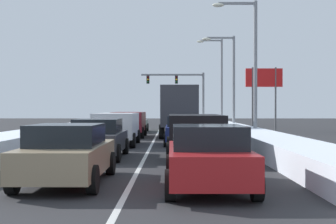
# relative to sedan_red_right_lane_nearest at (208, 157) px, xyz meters

# --- Properties ---
(ground_plane) EXTENTS (133.22, 133.22, 0.00)m
(ground_plane) POSITION_rel_sedan_red_right_lane_nearest_xyz_m (-1.88, 14.15, -0.76)
(ground_plane) COLOR #28282B
(lane_stripe_between_right_lane_and_center_lane) EXTENTS (0.14, 56.36, 0.01)m
(lane_stripe_between_right_lane_and_center_lane) POSITION_rel_sedan_red_right_lane_nearest_xyz_m (-1.88, 19.28, -0.76)
(lane_stripe_between_right_lane_and_center_lane) COLOR silver
(lane_stripe_between_right_lane_and_center_lane) RESTS_ON ground
(snow_bank_right_shoulder) EXTENTS (2.14, 56.36, 0.76)m
(snow_bank_right_shoulder) POSITION_rel_sedan_red_right_lane_nearest_xyz_m (3.42, 19.28, -0.39)
(snow_bank_right_shoulder) COLOR silver
(snow_bank_right_shoulder) RESTS_ON ground
(snow_bank_left_shoulder) EXTENTS (2.12, 56.36, 0.89)m
(snow_bank_left_shoulder) POSITION_rel_sedan_red_right_lane_nearest_xyz_m (-7.18, 19.28, -0.32)
(snow_bank_left_shoulder) COLOR silver
(snow_bank_left_shoulder) RESTS_ON ground
(sedan_red_right_lane_nearest) EXTENTS (2.00, 4.50, 1.51)m
(sedan_red_right_lane_nearest) POSITION_rel_sedan_red_right_lane_nearest_xyz_m (0.00, 0.00, 0.00)
(sedan_red_right_lane_nearest) COLOR maroon
(sedan_red_right_lane_nearest) RESTS_ON ground
(suv_black_right_lane_second) EXTENTS (2.16, 4.90, 1.67)m
(suv_black_right_lane_second) POSITION_rel_sedan_red_right_lane_nearest_xyz_m (0.05, 6.80, 0.25)
(suv_black_right_lane_second) COLOR black
(suv_black_right_lane_second) RESTS_ON ground
(sedan_navy_right_lane_third) EXTENTS (2.00, 4.50, 1.51)m
(sedan_navy_right_lane_third) POSITION_rel_sedan_red_right_lane_nearest_xyz_m (-0.23, 13.59, 0.00)
(sedan_navy_right_lane_third) COLOR navy
(sedan_navy_right_lane_third) RESTS_ON ground
(box_truck_right_lane_fourth) EXTENTS (2.53, 7.20, 3.36)m
(box_truck_right_lane_fourth) POSITION_rel_sedan_red_right_lane_nearest_xyz_m (-0.34, 20.68, 1.14)
(box_truck_right_lane_fourth) COLOR #B7BABF
(box_truck_right_lane_fourth) RESTS_ON ground
(suv_green_right_lane_fifth) EXTENTS (2.16, 4.90, 1.67)m
(suv_green_right_lane_fifth) POSITION_rel_sedan_red_right_lane_nearest_xyz_m (-0.15, 29.65, 0.25)
(suv_green_right_lane_fifth) COLOR #1E5633
(suv_green_right_lane_fifth) RESTS_ON ground
(sedan_tan_center_lane_nearest) EXTENTS (2.00, 4.50, 1.51)m
(sedan_tan_center_lane_nearest) POSITION_rel_sedan_red_right_lane_nearest_xyz_m (-3.49, 0.75, 0.00)
(sedan_tan_center_lane_nearest) COLOR #937F60
(sedan_tan_center_lane_nearest) RESTS_ON ground
(sedan_charcoal_center_lane_second) EXTENTS (2.00, 4.50, 1.51)m
(sedan_charcoal_center_lane_second) POSITION_rel_sedan_red_right_lane_nearest_xyz_m (-3.66, 6.91, 0.00)
(sedan_charcoal_center_lane_second) COLOR #38383D
(sedan_charcoal_center_lane_second) RESTS_ON ground
(suv_white_center_lane_third) EXTENTS (2.16, 4.90, 1.67)m
(suv_white_center_lane_third) POSITION_rel_sedan_red_right_lane_nearest_xyz_m (-3.66, 13.19, 0.25)
(suv_white_center_lane_third) COLOR silver
(suv_white_center_lane_third) RESTS_ON ground
(suv_maroon_center_lane_fourth) EXTENTS (2.16, 4.90, 1.67)m
(suv_maroon_center_lane_fourth) POSITION_rel_sedan_red_right_lane_nearest_xyz_m (-3.65, 20.31, 0.25)
(suv_maroon_center_lane_fourth) COLOR maroon
(suv_maroon_center_lane_fourth) RESTS_ON ground
(sedan_gray_center_lane_fifth) EXTENTS (2.00, 4.50, 1.51)m
(sedan_gray_center_lane_fifth) POSITION_rel_sedan_red_right_lane_nearest_xyz_m (-3.75, 27.07, 0.00)
(sedan_gray_center_lane_fifth) COLOR slate
(sedan_gray_center_lane_fifth) RESTS_ON ground
(traffic_light_gantry) EXTENTS (7.54, 0.47, 6.20)m
(traffic_light_gantry) POSITION_rel_sedan_red_right_lane_nearest_xyz_m (0.69, 44.88, 3.73)
(traffic_light_gantry) COLOR slate
(traffic_light_gantry) RESTS_ON ground
(street_lamp_right_near) EXTENTS (2.66, 0.36, 8.29)m
(street_lamp_right_near) POSITION_rel_sedan_red_right_lane_nearest_xyz_m (3.79, 16.71, 4.19)
(street_lamp_right_near) COLOR gray
(street_lamp_right_near) RESTS_ON ground
(street_lamp_right_mid) EXTENTS (2.66, 0.36, 7.80)m
(street_lamp_right_mid) POSITION_rel_sedan_red_right_lane_nearest_xyz_m (3.87, 26.96, 3.93)
(street_lamp_right_mid) COLOR gray
(street_lamp_right_mid) RESTS_ON ground
(street_lamp_right_far) EXTENTS (2.66, 0.36, 9.07)m
(street_lamp_right_far) POSITION_rel_sedan_red_right_lane_nearest_xyz_m (4.05, 37.21, 4.60)
(street_lamp_right_far) COLOR gray
(street_lamp_right_far) RESTS_ON ground
(roadside_sign_right) EXTENTS (3.20, 0.16, 5.50)m
(roadside_sign_right) POSITION_rel_sedan_red_right_lane_nearest_xyz_m (7.24, 29.69, 3.25)
(roadside_sign_right) COLOR #59595B
(roadside_sign_right) RESTS_ON ground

